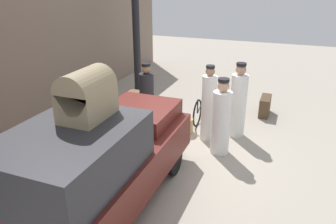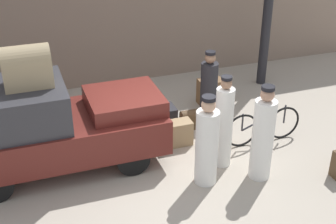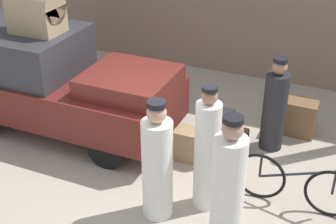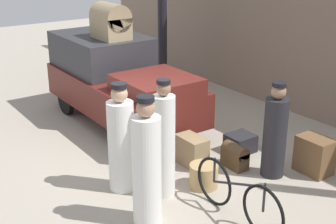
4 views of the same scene
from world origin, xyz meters
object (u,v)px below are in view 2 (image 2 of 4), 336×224
Objects in this scene: wicker_basket at (216,137)px; suitcase_small_leather at (165,114)px; suitcase_tan_flat at (178,133)px; porter_carrying_trunk at (207,144)px; porter_standing_middle at (224,125)px; truck at (47,124)px; trunk_umber_medium at (210,92)px; bicycle at (263,126)px; trunk_large_brown at (191,119)px; porter_with_bicycle at (263,137)px; conductor_in_dark_uniform at (209,88)px; trunk_on_truck_roof at (27,67)px.

suitcase_small_leather is (-0.63, 1.40, -0.02)m from wicker_basket.
porter_carrying_trunk is at bearing -89.13° from suitcase_tan_flat.
wicker_basket is at bearing -65.74° from suitcase_small_leather.
porter_standing_middle is 3.20× the size of suitcase_tan_flat.
porter_standing_middle is at bearing -17.46° from truck.
trunk_umber_medium is at bearing 46.92° from suitcase_tan_flat.
trunk_large_brown is (-1.19, 1.07, -0.15)m from bicycle.
porter_standing_middle is 2.69m from trunk_umber_medium.
truck reaches higher than suitcase_tan_flat.
porter_with_bicycle is (-0.66, -1.07, 0.47)m from bicycle.
porter_carrying_trunk reaches higher than trunk_umber_medium.
suitcase_tan_flat is (-0.02, 1.41, -0.53)m from porter_carrying_trunk.
suitcase_tan_flat reaches higher than wicker_basket.
porter_standing_middle reaches higher than truck.
truck is 3.42m from wicker_basket.
trunk_large_brown is (-0.52, 2.13, -0.63)m from porter_with_bicycle.
conductor_in_dark_uniform reaches higher than suitcase_small_leather.
porter_carrying_trunk reaches higher than wicker_basket.
porter_carrying_trunk is at bearing 169.62° from porter_with_bicycle.
wicker_basket is at bearing -5.46° from trunk_on_truck_roof.
conductor_in_dark_uniform is (0.35, 1.20, 0.55)m from wicker_basket.
trunk_umber_medium is 1.33m from trunk_large_brown.
suitcase_tan_flat is at bearing -140.86° from conductor_in_dark_uniform.
porter_carrying_trunk is (2.61, -1.42, -0.15)m from truck.
suitcase_tan_flat is 3.36m from trunk_on_truck_roof.
porter_standing_middle is at bearing -158.56° from bicycle.
trunk_on_truck_roof reaches higher than porter_standing_middle.
trunk_on_truck_roof is (-2.90, -1.06, 1.95)m from suitcase_small_leather.
trunk_on_truck_roof is at bearing 173.16° from bicycle.
trunk_large_brown is at bearing 75.72° from porter_carrying_trunk.
suitcase_small_leather is at bearing 168.61° from conductor_in_dark_uniform.
porter_with_bicycle reaches higher than conductor_in_dark_uniform.
truck is at bearing -166.78° from conductor_in_dark_uniform.
trunk_on_truck_roof reaches higher than conductor_in_dark_uniform.
truck is at bearing 156.15° from porter_with_bicycle.
suitcase_tan_flat is (-0.56, 0.98, -0.60)m from porter_standing_middle.
porter_with_bicycle reaches higher than porter_carrying_trunk.
suitcase_small_leather is (-0.98, 0.20, -0.57)m from conductor_in_dark_uniform.
conductor_in_dark_uniform is at bearing -118.07° from trunk_umber_medium.
porter_carrying_trunk is 2.56m from suitcase_small_leather.
conductor_in_dark_uniform is 2.58× the size of trunk_umber_medium.
suitcase_tan_flat is at bearing 156.02° from wicker_basket.
porter_with_bicycle is 0.78m from porter_standing_middle.
suitcase_tan_flat is at bearing -95.23° from suitcase_small_leather.
truck is 8.19× the size of suitcase_small_leather.
truck is at bearing 172.84° from bicycle.
porter_with_bicycle is at bearing -56.84° from suitcase_tan_flat.
porter_with_bicycle is at bearing -23.85° from truck.
trunk_on_truck_roof reaches higher than porter_with_bicycle.
trunk_on_truck_roof is at bearing -170.92° from trunk_large_brown.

